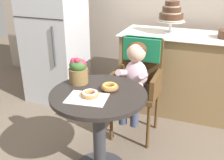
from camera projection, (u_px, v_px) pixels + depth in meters
cafe_table at (99, 118)px, 2.04m from camera, size 0.72×0.72×0.72m
wicker_chair at (139, 72)px, 2.57m from camera, size 0.42×0.45×0.95m
seated_child at (135, 74)px, 2.42m from camera, size 0.27×0.32×0.73m
paper_napkin at (87, 98)px, 1.87m from camera, size 0.31×0.24×0.00m
donut_front at (110, 87)px, 2.00m from camera, size 0.13×0.13×0.05m
donut_mid at (90, 94)px, 1.89m from camera, size 0.13×0.13×0.04m
flower_vase at (78, 70)px, 2.09m from camera, size 0.15×0.15×0.22m
display_counter at (190, 74)px, 3.00m from camera, size 1.56×0.62×0.90m
tiered_cake_stand at (171, 14)px, 2.83m from camera, size 0.30×0.30×0.34m
refrigerator at (54, 32)px, 3.20m from camera, size 0.64×0.63×1.70m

